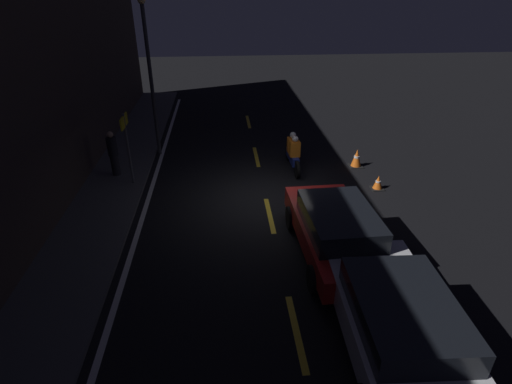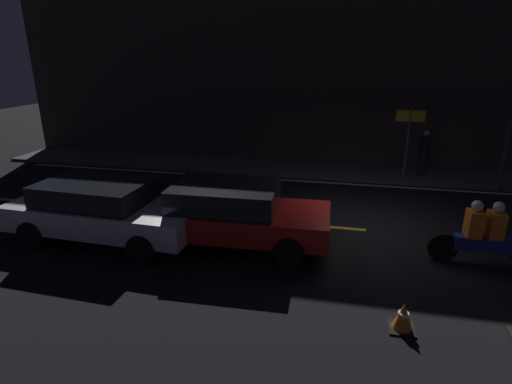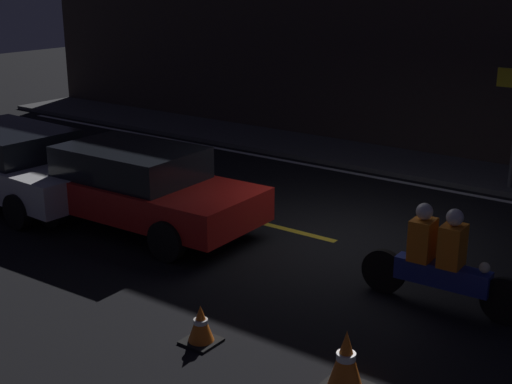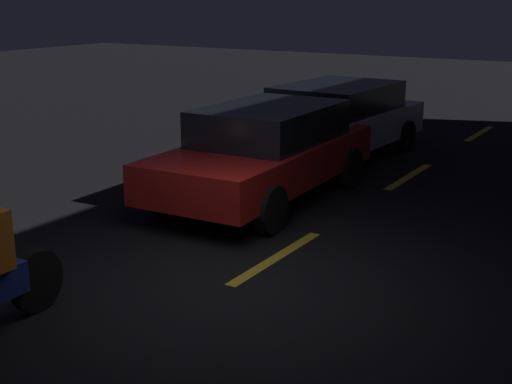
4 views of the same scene
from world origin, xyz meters
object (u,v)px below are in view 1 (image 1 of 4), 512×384
at_px(traffic_cone_near, 378,183).
at_px(traffic_cone_mid, 357,158).
at_px(taxi_red, 336,230).
at_px(street_lamp, 150,72).
at_px(pedestrian, 113,153).
at_px(shop_sign, 126,135).
at_px(sedan_white, 398,320).
at_px(motorcycle, 293,153).

bearing_deg(traffic_cone_near, traffic_cone_mid, 4.61).
bearing_deg(taxi_red, traffic_cone_near, -36.62).
relative_size(traffic_cone_mid, street_lamp, 0.12).
distance_m(pedestrian, shop_sign, 1.33).
height_order(sedan_white, shop_sign, shop_sign).
height_order(traffic_cone_mid, street_lamp, street_lamp).
distance_m(shop_sign, street_lamp, 3.17).
distance_m(traffic_cone_mid, street_lamp, 8.28).
distance_m(taxi_red, street_lamp, 9.28).
distance_m(taxi_red, shop_sign, 7.39).
xyz_separation_m(pedestrian, shop_sign, (-0.70, -0.71, 0.88)).
distance_m(traffic_cone_near, traffic_cone_mid, 1.87).
height_order(traffic_cone_near, shop_sign, shop_sign).
bearing_deg(taxi_red, street_lamp, 34.29).
xyz_separation_m(taxi_red, street_lamp, (7.24, 5.26, 2.49)).
bearing_deg(traffic_cone_near, shop_sign, 82.93).
xyz_separation_m(traffic_cone_near, pedestrian, (1.72, 8.91, 0.67)).
xyz_separation_m(taxi_red, traffic_cone_mid, (5.31, -2.25, -0.41)).
bearing_deg(pedestrian, taxi_red, -128.44).
relative_size(motorcycle, shop_sign, 0.94).
relative_size(taxi_red, pedestrian, 2.70).
xyz_separation_m(sedan_white, traffic_cone_near, (6.44, -2.08, -0.51)).
bearing_deg(shop_sign, traffic_cone_near, -97.07).
relative_size(taxi_red, shop_sign, 1.79).
relative_size(taxi_red, motorcycle, 1.91).
height_order(taxi_red, traffic_cone_mid, taxi_red).
xyz_separation_m(sedan_white, traffic_cone_mid, (8.31, -1.93, -0.41)).
distance_m(motorcycle, shop_sign, 5.81).
bearing_deg(street_lamp, taxi_red, -143.99).
height_order(taxi_red, shop_sign, shop_sign).
bearing_deg(street_lamp, sedan_white, -151.39).
xyz_separation_m(sedan_white, street_lamp, (10.23, 5.58, 2.50)).
xyz_separation_m(traffic_cone_near, shop_sign, (1.02, 8.20, 1.56)).
xyz_separation_m(sedan_white, pedestrian, (8.16, 6.82, 0.17)).
relative_size(sedan_white, taxi_red, 1.05).
xyz_separation_m(motorcycle, pedestrian, (-0.14, 6.34, 0.26)).
height_order(pedestrian, shop_sign, shop_sign).
bearing_deg(pedestrian, street_lamp, -30.93).
bearing_deg(taxi_red, motorcycle, 0.05).
distance_m(traffic_cone_near, street_lamp, 9.06).
relative_size(motorcycle, traffic_cone_mid, 3.29).
height_order(taxi_red, street_lamp, street_lamp).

